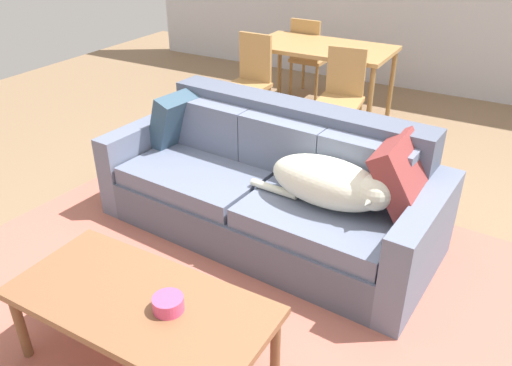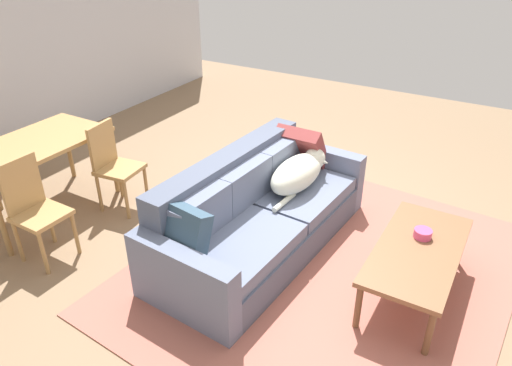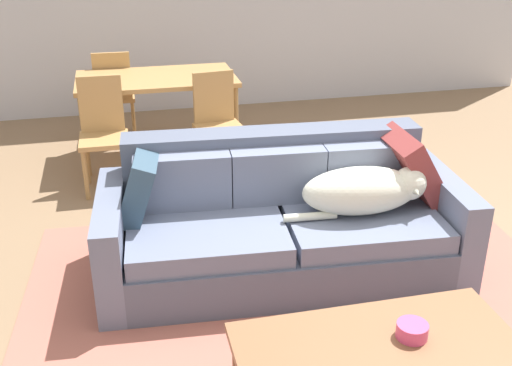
% 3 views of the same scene
% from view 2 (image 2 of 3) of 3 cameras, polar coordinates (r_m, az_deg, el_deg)
% --- Properties ---
extents(ground_plane, '(10.00, 10.00, 0.00)m').
position_cam_2_polar(ground_plane, '(4.59, 4.38, -7.15)').
color(ground_plane, '#896C4F').
extents(area_rug, '(3.57, 3.14, 0.01)m').
position_cam_2_polar(area_rug, '(4.32, 8.23, -9.98)').
color(area_rug, '#B26454').
rests_on(area_rug, ground).
extents(couch, '(2.38, 1.14, 0.86)m').
position_cam_2_polar(couch, '(4.38, 0.00, -3.84)').
color(couch, '#525A6F').
rests_on(couch, ground).
extents(dog_on_left_cushion, '(0.93, 0.40, 0.30)m').
position_cam_2_polar(dog_on_left_cushion, '(4.56, 5.13, 1.30)').
color(dog_on_left_cushion, silver).
rests_on(dog_on_left_cushion, couch).
extents(throw_pillow_by_left_arm, '(0.32, 0.45, 0.44)m').
position_cam_2_polar(throw_pillow_by_left_arm, '(3.66, -8.66, -5.97)').
color(throw_pillow_by_left_arm, '#354F63').
rests_on(throw_pillow_by_left_arm, couch).
extents(throw_pillow_by_right_arm, '(0.38, 0.48, 0.48)m').
position_cam_2_polar(throw_pillow_by_right_arm, '(4.92, 5.42, 4.25)').
color(throw_pillow_by_right_arm, brown).
rests_on(throw_pillow_by_right_arm, couch).
extents(coffee_table, '(1.28, 0.61, 0.45)m').
position_cam_2_polar(coffee_table, '(3.99, 18.73, -7.92)').
color(coffee_table, brown).
rests_on(coffee_table, ground).
extents(bowl_on_coffee_table, '(0.14, 0.14, 0.07)m').
position_cam_2_polar(bowl_on_coffee_table, '(4.08, 19.27, -5.71)').
color(bowl_on_coffee_table, '#EA4C7F').
rests_on(bowl_on_coffee_table, coffee_table).
extents(dining_table, '(1.45, 0.81, 0.78)m').
position_cam_2_polar(dining_table, '(5.21, -25.16, 3.59)').
color(dining_table, tan).
rests_on(dining_table, ground).
extents(dining_chair_near_left, '(0.40, 0.40, 0.95)m').
position_cam_2_polar(dining_chair_near_left, '(4.57, -24.96, -2.49)').
color(dining_chair_near_left, tan).
rests_on(dining_chair_near_left, ground).
extents(dining_chair_near_right, '(0.45, 0.45, 0.92)m').
position_cam_2_polar(dining_chair_near_right, '(5.11, -16.65, 2.36)').
color(dining_chair_near_right, tan).
rests_on(dining_chair_near_right, ground).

